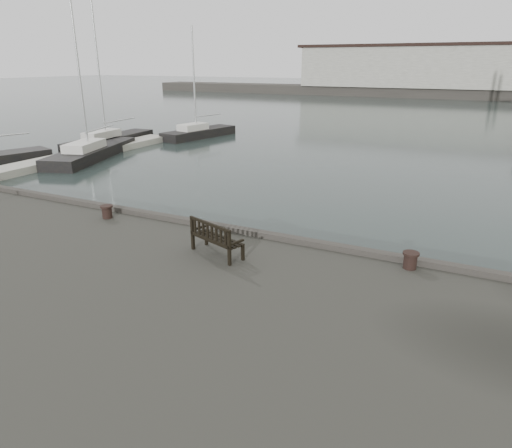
{
  "coord_description": "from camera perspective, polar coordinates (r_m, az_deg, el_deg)",
  "views": [
    {
      "loc": [
        7.42,
        -12.71,
        6.93
      ],
      "look_at": [
        1.37,
        -0.5,
        2.1
      ],
      "focal_mm": 32.0,
      "sensor_mm": 36.0,
      "label": 1
    }
  ],
  "objects": [
    {
      "name": "pontoon",
      "position": [
        36.23,
        -23.76,
        7.26
      ],
      "size": [
        2.0,
        24.0,
        0.5
      ],
      "primitive_type": "cube",
      "color": "#B5B4A8",
      "rests_on": "ground"
    },
    {
      "name": "bollard_left",
      "position": [
        17.5,
        -18.13,
        1.46
      ],
      "size": [
        0.45,
        0.45,
        0.47
      ],
      "primitive_type": "cylinder",
      "rotation": [
        0.0,
        0.0,
        0.01
      ],
      "color": "black",
      "rests_on": "quay"
    },
    {
      "name": "yacht_c",
      "position": [
        37.71,
        -19.74,
        8.18
      ],
      "size": [
        5.68,
        10.85,
        14.1
      ],
      "rotation": [
        0.0,
        0.0,
        0.31
      ],
      "color": "black",
      "rests_on": "ground"
    },
    {
      "name": "yacht_d",
      "position": [
        45.88,
        -7.09,
        10.99
      ],
      "size": [
        3.79,
        8.64,
        10.7
      ],
      "rotation": [
        0.0,
        0.0,
        -0.19
      ],
      "color": "black",
      "rests_on": "ground"
    },
    {
      "name": "bench",
      "position": [
        13.46,
        -4.98,
        -2.57
      ],
      "size": [
        1.88,
        1.15,
        1.02
      ],
      "rotation": [
        0.0,
        0.0,
        -0.33
      ],
      "color": "black",
      "rests_on": "quay"
    },
    {
      "name": "breakwater",
      "position": [
        105.42,
        20.79,
        16.91
      ],
      "size": [
        140.0,
        9.5,
        12.2
      ],
      "color": "#383530",
      "rests_on": "ground"
    },
    {
      "name": "yacht_b",
      "position": [
        43.07,
        -17.74,
        9.69
      ],
      "size": [
        2.92,
        10.17,
        13.26
      ],
      "rotation": [
        0.0,
        0.0,
        0.07
      ],
      "color": "black",
      "rests_on": "ground"
    },
    {
      "name": "bollard_right",
      "position": [
        13.28,
        18.72,
        -4.33
      ],
      "size": [
        0.47,
        0.47,
        0.47
      ],
      "primitive_type": "cylinder",
      "rotation": [
        0.0,
        0.0,
        0.04
      ],
      "color": "black",
      "rests_on": "quay"
    },
    {
      "name": "ground",
      "position": [
        16.27,
        -3.56,
        -5.74
      ],
      "size": [
        400.0,
        400.0,
        0.0
      ],
      "primitive_type": "plane",
      "color": "black",
      "rests_on": "ground"
    }
  ]
}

